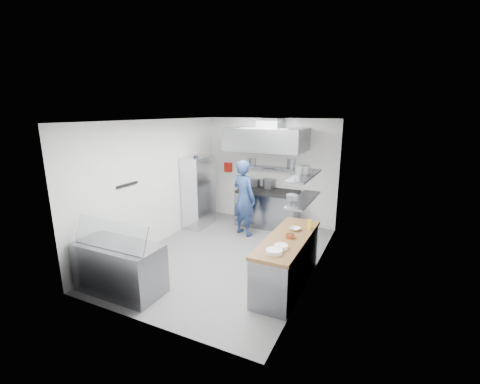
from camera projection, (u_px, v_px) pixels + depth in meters
The scene contains 35 objects.
floor at pixel (228, 255), 6.81m from camera, with size 5.00×5.00×0.00m, color slate.
ceiling at pixel (226, 120), 6.12m from camera, with size 5.00×5.00×0.00m, color silver.
wall_back at pixel (270, 171), 8.65m from camera, with size 3.60×0.02×2.80m, color white.
wall_front at pixel (140, 233), 4.28m from camera, with size 3.60×0.02×2.80m, color white.
wall_left at pixel (157, 183), 7.22m from camera, with size 5.00×0.02×2.80m, color white.
wall_right at pixel (316, 202), 5.72m from camera, with size 5.00×0.02×2.80m, color white.
gas_range at pixel (268, 209), 8.50m from camera, with size 1.60×0.80×0.90m, color gray.
cooktop at pixel (268, 192), 8.38m from camera, with size 1.57×0.78×0.06m, color black.
stock_pot_left at pixel (255, 182), 8.86m from camera, with size 0.30×0.30×0.20m, color slate.
stock_pot_mid at pixel (269, 183), 8.62m from camera, with size 0.34×0.34×0.24m, color slate.
over_range_shelf at pixel (272, 168), 8.44m from camera, with size 1.60×0.30×0.04m, color gray.
shelf_pot_a at pixel (253, 161), 8.87m from camera, with size 0.23×0.23×0.18m, color slate.
shelf_pot_b at pixel (292, 163), 8.42m from camera, with size 0.29×0.29×0.22m, color slate.
extractor_hood at pixel (267, 139), 7.89m from camera, with size 1.90×1.15×0.55m, color gray.
hood_duct at pixel (270, 123), 7.99m from camera, with size 0.55×0.55×0.24m, color slate.
red_firebox at pixel (228, 167), 9.12m from camera, with size 0.22×0.10×0.26m, color #A6170D.
chef at pixel (244, 198), 7.77m from camera, with size 0.68×0.44×1.86m, color navy.
wire_rack at pixel (199, 192), 8.36m from camera, with size 0.50×0.90×1.85m, color silver.
rack_bin_a at pixel (193, 199), 8.14m from camera, with size 0.14×0.18×0.16m, color white.
rack_bin_b at pixel (202, 176), 8.44m from camera, with size 0.13×0.17×0.15m, color yellow.
rack_jar at pixel (196, 159), 7.99m from camera, with size 0.12×0.12×0.18m, color black.
knife_strip at pixel (127, 185), 6.38m from camera, with size 0.04×0.55×0.05m, color black.
prep_counter_base at pixel (287, 263), 5.57m from camera, with size 0.62×2.00×0.84m, color gray.
prep_counter_top at pixel (288, 238), 5.46m from camera, with size 0.65×2.04×0.06m, color brown.
plate_stack_a at pixel (274, 251), 4.82m from camera, with size 0.25×0.25×0.06m, color white.
plate_stack_b at pixel (281, 247), 4.98m from camera, with size 0.21×0.21×0.06m, color white.
copper_pan at pixel (290, 236), 5.41m from camera, with size 0.15×0.15×0.06m, color #BE5B35.
squeeze_bottle at pixel (310, 224), 5.78m from camera, with size 0.06×0.06×0.18m, color yellow.
mixing_bowl at pixel (295, 229), 5.75m from camera, with size 0.19×0.19×0.05m, color white.
wall_shelf_lower at pixel (304, 200), 5.50m from camera, with size 0.30×1.30×0.04m, color gray.
wall_shelf_upper at pixel (305, 176), 5.39m from camera, with size 0.30×1.30×0.04m, color gray.
shelf_pot_c at pixel (292, 198), 5.36m from camera, with size 0.20×0.20×0.10m, color slate.
shelf_pot_d at pixel (303, 170), 5.45m from camera, with size 0.27×0.27×0.14m, color slate.
display_case at pixel (120, 268), 5.38m from camera, with size 1.50×0.70×0.85m, color gray.
display_glass at pixel (110, 234), 5.11m from camera, with size 1.47×0.02×0.45m, color silver.
Camera 1 is at (2.93, -5.55, 2.98)m, focal length 24.00 mm.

